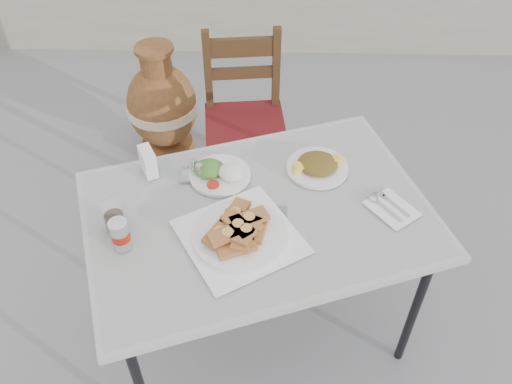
{
  "coord_description": "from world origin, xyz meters",
  "views": [
    {
      "loc": [
        0.02,
        -1.38,
        2.16
      ],
      "look_at": [
        -0.01,
        0.01,
        0.8
      ],
      "focal_mm": 38.0,
      "sensor_mm": 36.0,
      "label": 1
    }
  ],
  "objects_px": {
    "soda_can": "(120,235)",
    "cafe_table": "(258,221)",
    "condiment_caddy": "(193,171)",
    "chair": "(245,121)",
    "terracotta_urn": "(162,107)",
    "cola_glass": "(114,218)",
    "salad_rice_plate": "(219,172)",
    "salad_chopped_plate": "(317,165)",
    "napkin_holder": "(148,161)",
    "pide_plate": "(240,230)"
  },
  "relations": [
    {
      "from": "salad_chopped_plate",
      "to": "soda_can",
      "type": "relative_size",
      "value": 2.09
    },
    {
      "from": "cola_glass",
      "to": "condiment_caddy",
      "type": "distance_m",
      "value": 0.36
    },
    {
      "from": "salad_chopped_plate",
      "to": "terracotta_urn",
      "type": "height_order",
      "value": "salad_chopped_plate"
    },
    {
      "from": "cola_glass",
      "to": "chair",
      "type": "bearing_deg",
      "value": 67.89
    },
    {
      "from": "salad_rice_plate",
      "to": "condiment_caddy",
      "type": "height_order",
      "value": "condiment_caddy"
    },
    {
      "from": "pide_plate",
      "to": "napkin_holder",
      "type": "bearing_deg",
      "value": 138.46
    },
    {
      "from": "cola_glass",
      "to": "pide_plate",
      "type": "bearing_deg",
      "value": -4.33
    },
    {
      "from": "soda_can",
      "to": "napkin_holder",
      "type": "distance_m",
      "value": 0.37
    },
    {
      "from": "salad_rice_plate",
      "to": "cola_glass",
      "type": "distance_m",
      "value": 0.44
    },
    {
      "from": "salad_chopped_plate",
      "to": "chair",
      "type": "height_order",
      "value": "chair"
    },
    {
      "from": "salad_rice_plate",
      "to": "chair",
      "type": "height_order",
      "value": "chair"
    },
    {
      "from": "salad_rice_plate",
      "to": "soda_can",
      "type": "xyz_separation_m",
      "value": [
        -0.3,
        -0.36,
        0.04
      ]
    },
    {
      "from": "soda_can",
      "to": "napkin_holder",
      "type": "height_order",
      "value": "soda_can"
    },
    {
      "from": "salad_chopped_plate",
      "to": "cola_glass",
      "type": "bearing_deg",
      "value": -155.75
    },
    {
      "from": "cafe_table",
      "to": "chair",
      "type": "distance_m",
      "value": 0.94
    },
    {
      "from": "cafe_table",
      "to": "napkin_holder",
      "type": "distance_m",
      "value": 0.48
    },
    {
      "from": "condiment_caddy",
      "to": "cafe_table",
      "type": "bearing_deg",
      "value": -35.53
    },
    {
      "from": "cafe_table",
      "to": "pide_plate",
      "type": "xyz_separation_m",
      "value": [
        -0.06,
        -0.12,
        0.09
      ]
    },
    {
      "from": "cola_glass",
      "to": "salad_chopped_plate",
      "type": "bearing_deg",
      "value": 24.25
    },
    {
      "from": "chair",
      "to": "terracotta_urn",
      "type": "distance_m",
      "value": 0.59
    },
    {
      "from": "cafe_table",
      "to": "salad_rice_plate",
      "type": "xyz_separation_m",
      "value": [
        -0.15,
        0.18,
        0.07
      ]
    },
    {
      "from": "cafe_table",
      "to": "pide_plate",
      "type": "relative_size",
      "value": 2.81
    },
    {
      "from": "salad_chopped_plate",
      "to": "terracotta_urn",
      "type": "xyz_separation_m",
      "value": [
        -0.8,
        0.98,
        -0.44
      ]
    },
    {
      "from": "soda_can",
      "to": "cafe_table",
      "type": "bearing_deg",
      "value": 20.83
    },
    {
      "from": "salad_rice_plate",
      "to": "condiment_caddy",
      "type": "xyz_separation_m",
      "value": [
        -0.1,
        -0.0,
        0.0
      ]
    },
    {
      "from": "salad_rice_plate",
      "to": "napkin_holder",
      "type": "height_order",
      "value": "napkin_holder"
    },
    {
      "from": "napkin_holder",
      "to": "condiment_caddy",
      "type": "relative_size",
      "value": 1.03
    },
    {
      "from": "salad_chopped_plate",
      "to": "napkin_holder",
      "type": "bearing_deg",
      "value": -176.99
    },
    {
      "from": "condiment_caddy",
      "to": "napkin_holder",
      "type": "bearing_deg",
      "value": 173.65
    },
    {
      "from": "soda_can",
      "to": "napkin_holder",
      "type": "xyz_separation_m",
      "value": [
        0.03,
        0.37,
        -0.0
      ]
    },
    {
      "from": "cafe_table",
      "to": "salad_rice_plate",
      "type": "bearing_deg",
      "value": 130.02
    },
    {
      "from": "cafe_table",
      "to": "condiment_caddy",
      "type": "relative_size",
      "value": 13.32
    },
    {
      "from": "napkin_holder",
      "to": "condiment_caddy",
      "type": "height_order",
      "value": "napkin_holder"
    },
    {
      "from": "terracotta_urn",
      "to": "cafe_table",
      "type": "bearing_deg",
      "value": -64.52
    },
    {
      "from": "terracotta_urn",
      "to": "cola_glass",
      "type": "bearing_deg",
      "value": -86.29
    },
    {
      "from": "chair",
      "to": "salad_rice_plate",
      "type": "bearing_deg",
      "value": -101.28
    },
    {
      "from": "cafe_table",
      "to": "condiment_caddy",
      "type": "height_order",
      "value": "condiment_caddy"
    },
    {
      "from": "salad_rice_plate",
      "to": "terracotta_urn",
      "type": "bearing_deg",
      "value": 112.41
    },
    {
      "from": "chair",
      "to": "terracotta_urn",
      "type": "xyz_separation_m",
      "value": [
        -0.49,
        0.31,
        -0.14
      ]
    },
    {
      "from": "salad_rice_plate",
      "to": "condiment_caddy",
      "type": "distance_m",
      "value": 0.1
    },
    {
      "from": "condiment_caddy",
      "to": "chair",
      "type": "xyz_separation_m",
      "value": [
        0.16,
        0.73,
        -0.3
      ]
    },
    {
      "from": "pide_plate",
      "to": "cola_glass",
      "type": "distance_m",
      "value": 0.43
    },
    {
      "from": "terracotta_urn",
      "to": "soda_can",
      "type": "bearing_deg",
      "value": -84.92
    },
    {
      "from": "cafe_table",
      "to": "condiment_caddy",
      "type": "bearing_deg",
      "value": 144.47
    },
    {
      "from": "cafe_table",
      "to": "condiment_caddy",
      "type": "distance_m",
      "value": 0.32
    },
    {
      "from": "cafe_table",
      "to": "salad_chopped_plate",
      "type": "bearing_deg",
      "value": 45.97
    },
    {
      "from": "salad_chopped_plate",
      "to": "soda_can",
      "type": "distance_m",
      "value": 0.79
    },
    {
      "from": "napkin_holder",
      "to": "terracotta_urn",
      "type": "xyz_separation_m",
      "value": [
        -0.15,
        1.01,
        -0.47
      ]
    },
    {
      "from": "napkin_holder",
      "to": "soda_can",
      "type": "bearing_deg",
      "value": -122.09
    },
    {
      "from": "cafe_table",
      "to": "soda_can",
      "type": "height_order",
      "value": "soda_can"
    }
  ]
}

